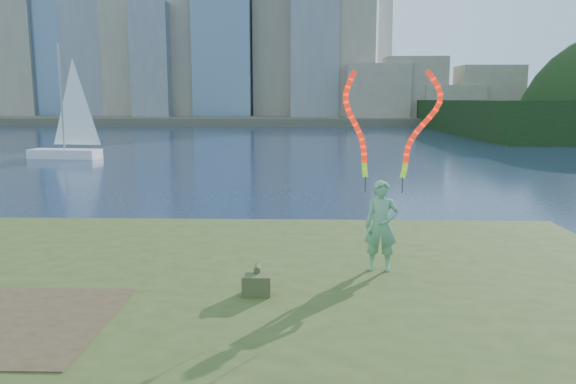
{
  "coord_description": "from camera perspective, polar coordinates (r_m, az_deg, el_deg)",
  "views": [
    {
      "loc": [
        2.29,
        -10.93,
        4.05
      ],
      "look_at": [
        1.95,
        1.0,
        2.09
      ],
      "focal_mm": 35.0,
      "sensor_mm": 36.0,
      "label": 1
    }
  ],
  "objects": [
    {
      "name": "woman_with_ribbons",
      "position": [
        10.8,
        9.57,
        -0.68
      ],
      "size": [
        2.08,
        0.52,
        4.12
      ],
      "rotation": [
        0.0,
        0.0,
        -0.14
      ],
      "color": "#137E3A",
      "rests_on": "grassy_knoll"
    },
    {
      "name": "sailboat",
      "position": [
        42.04,
        -21.49,
        5.03
      ],
      "size": [
        5.25,
        2.18,
        7.87
      ],
      "rotation": [
        0.0,
        0.0,
        -0.13
      ],
      "color": "silver",
      "rests_on": "ground"
    },
    {
      "name": "grassy_knoll",
      "position": [
        9.67,
        -12.54,
        -13.46
      ],
      "size": [
        20.0,
        18.0,
        0.8
      ],
      "color": "#3B4B1A",
      "rests_on": "ground"
    },
    {
      "name": "far_shore",
      "position": [
        106.01,
        0.42,
        7.49
      ],
      "size": [
        320.0,
        40.0,
        1.2
      ],
      "primitive_type": "cube",
      "color": "#504A3A",
      "rests_on": "ground"
    },
    {
      "name": "canvas_bag",
      "position": [
        9.6,
        -3.2,
        -9.29
      ],
      "size": [
        0.49,
        0.55,
        0.46
      ],
      "rotation": [
        0.0,
        0.0,
        0.01
      ],
      "color": "#424927",
      "rests_on": "grassy_knoll"
    },
    {
      "name": "ground",
      "position": [
        11.88,
        -9.75,
        -10.74
      ],
      "size": [
        320.0,
        320.0,
        0.0
      ],
      "primitive_type": "plane",
      "color": "#18243D",
      "rests_on": "ground"
    }
  ]
}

